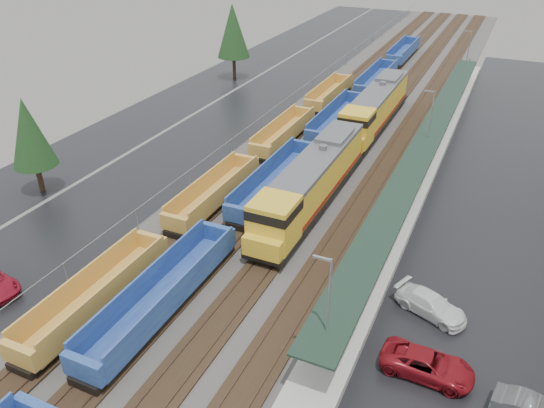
# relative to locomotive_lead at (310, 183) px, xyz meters

# --- Properties ---
(ballast_strip) EXTENTS (20.00, 160.00, 0.08)m
(ballast_strip) POSITION_rel_locomotive_lead_xyz_m (-2.00, 22.82, -2.52)
(ballast_strip) COLOR #302D2B
(ballast_strip) RESTS_ON ground
(trackbed) EXTENTS (14.60, 160.00, 0.22)m
(trackbed) POSITION_rel_locomotive_lead_xyz_m (-2.00, 22.82, -2.40)
(trackbed) COLOR black
(trackbed) RESTS_ON ground
(west_parking_lot) EXTENTS (10.00, 160.00, 0.02)m
(west_parking_lot) POSITION_rel_locomotive_lead_xyz_m (-17.00, 22.82, -2.55)
(west_parking_lot) COLOR black
(west_parking_lot) RESTS_ON ground
(west_road) EXTENTS (9.00, 160.00, 0.02)m
(west_road) POSITION_rel_locomotive_lead_xyz_m (-27.00, 22.82, -2.55)
(west_road) COLOR black
(west_road) RESTS_ON ground
(east_commuter_lot) EXTENTS (16.00, 100.00, 0.02)m
(east_commuter_lot) POSITION_rel_locomotive_lead_xyz_m (17.00, 12.82, -2.55)
(east_commuter_lot) COLOR black
(east_commuter_lot) RESTS_ON ground
(station_platform) EXTENTS (3.00, 80.00, 8.00)m
(station_platform) POSITION_rel_locomotive_lead_xyz_m (7.50, 12.83, -1.83)
(station_platform) COLOR #9E9B93
(station_platform) RESTS_ON ground
(chainlink_fence) EXTENTS (0.08, 160.04, 2.02)m
(chainlink_fence) POSITION_rel_locomotive_lead_xyz_m (-11.50, 21.26, -0.95)
(chainlink_fence) COLOR gray
(chainlink_fence) RESTS_ON ground
(tree_west_near) EXTENTS (3.96, 3.96, 9.00)m
(tree_west_near) POSITION_rel_locomotive_lead_xyz_m (-24.00, -7.18, 3.26)
(tree_west_near) COLOR #332316
(tree_west_near) RESTS_ON ground
(tree_west_far) EXTENTS (4.84, 4.84, 11.00)m
(tree_west_far) POSITION_rel_locomotive_lead_xyz_m (-25.00, 32.82, 4.56)
(tree_west_far) COLOR #332316
(tree_west_far) RESTS_ON ground
(locomotive_lead) EXTENTS (3.25, 21.40, 4.84)m
(locomotive_lead) POSITION_rel_locomotive_lead_xyz_m (0.00, 0.00, 0.00)
(locomotive_lead) COLOR black
(locomotive_lead) RESTS_ON ground
(locomotive_trail) EXTENTS (3.25, 21.40, 4.84)m
(locomotive_trail) POSITION_rel_locomotive_lead_xyz_m (0.00, 21.00, 0.00)
(locomotive_trail) COLOR black
(locomotive_trail) RESTS_ON ground
(well_string_yellow) EXTENTS (2.54, 90.42, 2.25)m
(well_string_yellow) POSITION_rel_locomotive_lead_xyz_m (-8.00, -10.42, -1.43)
(well_string_yellow) COLOR gold
(well_string_yellow) RESTS_ON ground
(well_string_blue) EXTENTS (2.70, 123.07, 2.40)m
(well_string_blue) POSITION_rel_locomotive_lead_xyz_m (-4.00, 1.60, -1.37)
(well_string_blue) COLOR navy
(well_string_blue) RESTS_ON ground
(parked_car_east_b) EXTENTS (2.60, 5.32, 1.46)m
(parked_car_east_b) POSITION_rel_locomotive_lead_xyz_m (12.81, -14.79, -1.83)
(parked_car_east_b) COLOR maroon
(parked_car_east_b) RESTS_ON ground
(parked_car_east_c) EXTENTS (3.64, 5.23, 1.41)m
(parked_car_east_c) POSITION_rel_locomotive_lead_xyz_m (12.08, -9.46, -1.86)
(parked_car_east_c) COLOR silver
(parked_car_east_c) RESTS_ON ground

